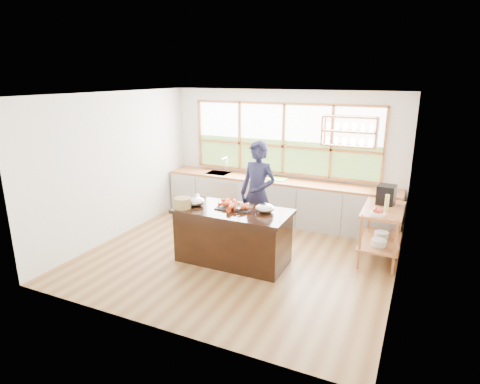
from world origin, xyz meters
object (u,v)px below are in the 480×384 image
Objects in this scene: cook at (258,194)px; island at (233,236)px; espresso_machine at (386,195)px; wicker_basket at (183,203)px.

island is at bearing -85.92° from cook.
espresso_machine reaches higher than island.
cook is 1.40m from wicker_basket.
espresso_machine is at bearing 31.91° from island.
espresso_machine is at bearing 24.12° from cook.
cook is at bearing 52.03° from wicker_basket.
cook is 2.17m from espresso_machine.
island is 0.97m from cook.
espresso_machine is (2.19, 1.36, 0.61)m from island.
espresso_machine reaches higher than wicker_basket.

